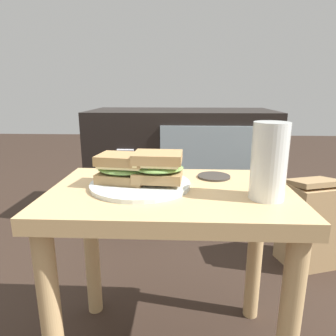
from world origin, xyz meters
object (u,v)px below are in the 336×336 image
(tv_cabinet, at_px, (181,163))
(sandwich_back, at_px, (158,167))
(coaster, at_px, (214,176))
(paper_bag, at_px, (308,223))
(beer_glass, at_px, (269,162))
(plate, at_px, (140,184))
(sandwich_front, at_px, (123,168))

(tv_cabinet, height_order, sandwich_back, tv_cabinet)
(coaster, height_order, paper_bag, coaster)
(coaster, bearing_deg, beer_glass, -58.46)
(plate, relative_size, sandwich_front, 1.74)
(paper_bag, bearing_deg, sandwich_front, -146.36)
(tv_cabinet, bearing_deg, paper_bag, -44.71)
(tv_cabinet, distance_m, sandwich_front, 0.96)
(sandwich_front, bearing_deg, beer_glass, -13.11)
(plate, xyz_separation_m, sandwich_back, (0.04, -0.01, 0.05))
(sandwich_front, bearing_deg, paper_bag, 33.64)
(sandwich_front, relative_size, coaster, 1.61)
(plate, distance_m, paper_bag, 0.80)
(sandwich_front, distance_m, sandwich_back, 0.09)
(sandwich_front, relative_size, beer_glass, 0.85)
(sandwich_back, distance_m, paper_bag, 0.79)
(tv_cabinet, bearing_deg, coaster, -84.19)
(plate, bearing_deg, sandwich_front, 172.39)
(plate, height_order, paper_bag, plate)
(plate, distance_m, coaster, 0.20)
(coaster, bearing_deg, plate, -155.23)
(tv_cabinet, relative_size, coaster, 11.29)
(coaster, distance_m, paper_bag, 0.62)
(tv_cabinet, xyz_separation_m, sandwich_back, (-0.05, -0.94, 0.22))
(plate, xyz_separation_m, beer_glass, (0.28, -0.07, 0.07))
(plate, xyz_separation_m, sandwich_front, (-0.04, 0.01, 0.04))
(plate, height_order, beer_glass, beer_glass)
(beer_glass, height_order, coaster, beer_glass)
(plate, height_order, coaster, plate)
(beer_glass, xyz_separation_m, paper_bag, (0.32, 0.50, -0.36))
(coaster, bearing_deg, sandwich_back, -147.33)
(coaster, relative_size, paper_bag, 0.23)
(paper_bag, bearing_deg, coaster, -140.11)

